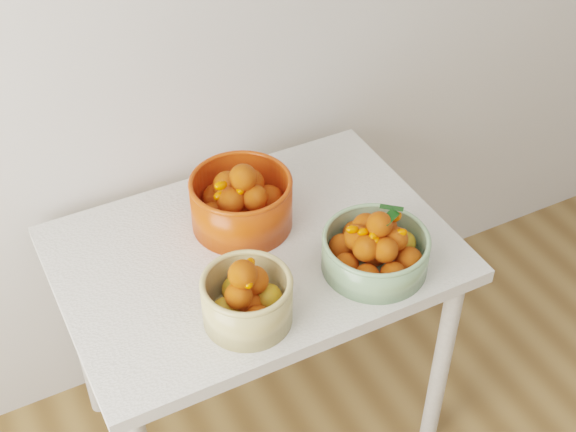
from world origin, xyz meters
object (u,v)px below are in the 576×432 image
table (255,275)px  bowl_orange (241,201)px  bowl_cream (247,298)px  bowl_green (375,249)px

table → bowl_orange: (0.01, 0.11, 0.17)m
bowl_cream → bowl_orange: size_ratio=0.90×
bowl_green → bowl_orange: size_ratio=1.11×
bowl_orange → bowl_cream: bearing=-112.7°
bowl_green → bowl_orange: bowl_orange is taller
table → bowl_green: (0.24, -0.20, 0.16)m
bowl_cream → bowl_green: bearing=2.1°
bowl_cream → bowl_green: size_ratio=0.81×
table → bowl_orange: bearing=82.2°
table → bowl_orange: bowl_orange is taller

